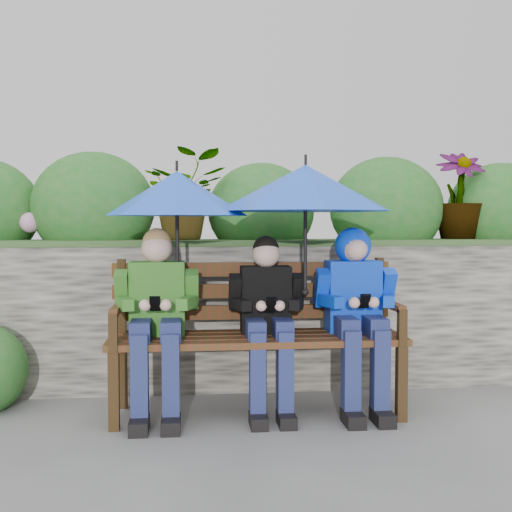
{
  "coord_description": "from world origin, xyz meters",
  "views": [
    {
      "loc": [
        -0.39,
        -3.7,
        1.15
      ],
      "look_at": [
        0.0,
        0.1,
        0.95
      ],
      "focal_mm": 45.0,
      "sensor_mm": 36.0,
      "label": 1
    }
  ],
  "objects": [
    {
      "name": "ground",
      "position": [
        0.0,
        0.0,
        0.0
      ],
      "size": [
        60.0,
        60.0,
        0.0
      ],
      "primitive_type": "plane",
      "color": "#585858",
      "rests_on": "ground"
    },
    {
      "name": "garden_backdrop",
      "position": [
        -0.03,
        1.6,
        0.63
      ],
      "size": [
        8.0,
        2.89,
        1.84
      ],
      "color": "#43413C",
      "rests_on": "ground"
    },
    {
      "name": "park_bench",
      "position": [
        0.0,
        0.15,
        0.53
      ],
      "size": [
        1.75,
        0.51,
        0.92
      ],
      "color": "#342211",
      "rests_on": "ground"
    },
    {
      "name": "boy_left",
      "position": [
        -0.59,
        0.07,
        0.63
      ],
      "size": [
        0.49,
        0.56,
        1.12
      ],
      "color": "#2B5E25",
      "rests_on": "ground"
    },
    {
      "name": "boy_middle",
      "position": [
        0.07,
        0.08,
        0.61
      ],
      "size": [
        0.45,
        0.52,
        1.07
      ],
      "color": "black",
      "rests_on": "ground"
    },
    {
      "name": "boy_right",
      "position": [
        0.61,
        0.09,
        0.67
      ],
      "size": [
        0.49,
        0.59,
        1.12
      ],
      "color": "#0044C9",
      "rests_on": "ground"
    },
    {
      "name": "umbrella_left",
      "position": [
        -0.47,
        0.11,
        1.32
      ],
      "size": [
        0.84,
        0.84,
        0.82
      ],
      "color": "blue",
      "rests_on": "ground"
    },
    {
      "name": "umbrella_right",
      "position": [
        0.29,
        0.05,
        1.35
      ],
      "size": [
        1.05,
        1.05,
        0.83
      ],
      "color": "blue",
      "rests_on": "ground"
    }
  ]
}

